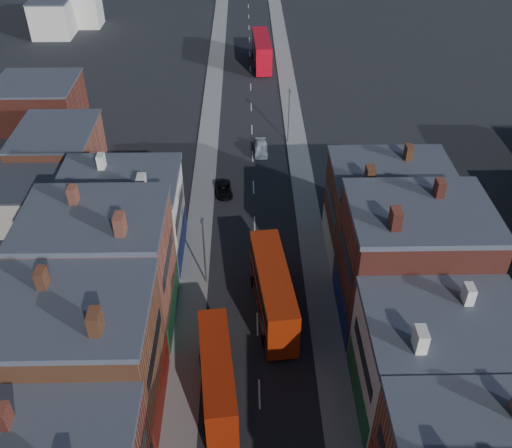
{
  "coord_description": "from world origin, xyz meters",
  "views": [
    {
      "loc": [
        -0.85,
        -13.91,
        40.45
      ],
      "look_at": [
        0.0,
        31.06,
        6.74
      ],
      "focal_mm": 40.0,
      "sensor_mm": 36.0,
      "label": 1
    }
  ],
  "objects_px": {
    "bus_2": "(262,51)",
    "car_2": "(224,189)",
    "bus_0": "(217,376)",
    "car_3": "(261,149)",
    "bus_1": "(273,291)"
  },
  "relations": [
    {
      "from": "bus_2",
      "to": "car_2",
      "type": "height_order",
      "value": "bus_2"
    },
    {
      "from": "bus_0",
      "to": "car_2",
      "type": "bearing_deg",
      "value": 84.46
    },
    {
      "from": "car_3",
      "to": "bus_0",
      "type": "bearing_deg",
      "value": -95.88
    },
    {
      "from": "car_3",
      "to": "bus_1",
      "type": "bearing_deg",
      "value": -88.84
    },
    {
      "from": "bus_0",
      "to": "car_3",
      "type": "relative_size",
      "value": 2.49
    },
    {
      "from": "car_2",
      "to": "car_3",
      "type": "height_order",
      "value": "car_3"
    },
    {
      "from": "bus_2",
      "to": "car_2",
      "type": "relative_size",
      "value": 2.97
    },
    {
      "from": "bus_0",
      "to": "bus_1",
      "type": "distance_m",
      "value": 10.78
    },
    {
      "from": "bus_2",
      "to": "car_3",
      "type": "xyz_separation_m",
      "value": [
        -0.97,
        -32.71,
        -2.27
      ]
    },
    {
      "from": "bus_1",
      "to": "bus_2",
      "type": "distance_m",
      "value": 64.1
    },
    {
      "from": "bus_0",
      "to": "car_3",
      "type": "bearing_deg",
      "value": 77.33
    },
    {
      "from": "bus_0",
      "to": "bus_2",
      "type": "bearing_deg",
      "value": 79.45
    },
    {
      "from": "bus_1",
      "to": "car_3",
      "type": "bearing_deg",
      "value": 84.1
    },
    {
      "from": "bus_1",
      "to": "bus_2",
      "type": "height_order",
      "value": "bus_1"
    },
    {
      "from": "bus_2",
      "to": "car_3",
      "type": "relative_size",
      "value": 2.83
    }
  ]
}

